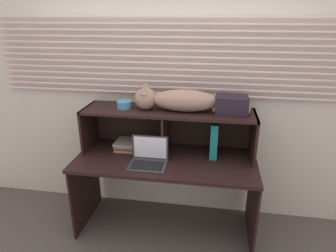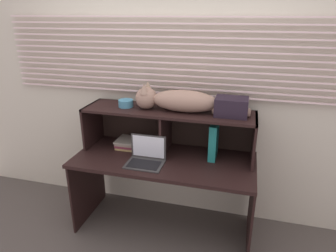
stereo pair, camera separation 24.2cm
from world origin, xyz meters
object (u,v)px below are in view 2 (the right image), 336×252
binder_upright (214,140)px  small_basket (126,103)px  book_stack (128,143)px  storage_box (231,107)px  cat (176,100)px  laptop (146,157)px

binder_upright → small_basket: (-0.78, 0.00, 0.26)m
book_stack → storage_box: size_ratio=0.85×
cat → small_basket: 0.46m
laptop → binder_upright: size_ratio=0.98×
binder_upright → book_stack: (-0.78, -0.00, -0.12)m
small_basket → storage_box: bearing=0.0°
laptop → small_basket: small_basket is taller
laptop → storage_box: storage_box is taller
book_stack → storage_box: storage_box is taller
cat → book_stack: cat is taller
laptop → small_basket: (-0.26, 0.25, 0.37)m
laptop → book_stack: size_ratio=1.39×
binder_upright → small_basket: small_basket is taller
binder_upright → storage_box: (0.12, 0.00, 0.30)m
laptop → small_basket: size_ratio=2.36×
cat → book_stack: 0.63m
binder_upright → book_stack: 0.78m
small_basket → storage_box: storage_box is taller
cat → binder_upright: size_ratio=3.10×
book_stack → cat: bearing=0.1°
laptop → binder_upright: (0.52, 0.25, 0.11)m
binder_upright → storage_box: bearing=0.0°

